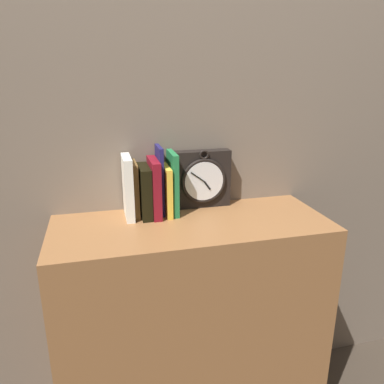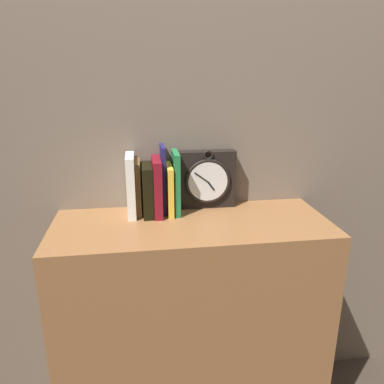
{
  "view_description": "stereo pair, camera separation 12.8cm",
  "coord_description": "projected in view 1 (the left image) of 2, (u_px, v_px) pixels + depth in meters",
  "views": [
    {
      "loc": [
        -0.3,
        -1.18,
        1.38
      ],
      "look_at": [
        0.0,
        0.0,
        0.99
      ],
      "focal_mm": 35.0,
      "sensor_mm": 36.0,
      "label": 1
    },
    {
      "loc": [
        -0.17,
        -1.21,
        1.38
      ],
      "look_at": [
        0.0,
        0.0,
        0.99
      ],
      "focal_mm": 35.0,
      "sensor_mm": 36.0,
      "label": 2
    }
  ],
  "objects": [
    {
      "name": "bookshelf",
      "position": [
        192.0,
        327.0,
        1.45
      ],
      "size": [
        0.98,
        0.39,
        0.87
      ],
      "color": "#936038",
      "rests_on": "ground_plane"
    },
    {
      "name": "clock",
      "position": [
        202.0,
        179.0,
        1.44
      ],
      "size": [
        0.22,
        0.07,
        0.23
      ],
      "color": "black",
      "rests_on": "bookshelf"
    },
    {
      "name": "book_slot1_brown",
      "position": [
        135.0,
        189.0,
        1.36
      ],
      "size": [
        0.02,
        0.12,
        0.2
      ],
      "color": "brown",
      "rests_on": "bookshelf"
    },
    {
      "name": "book_slot2_black",
      "position": [
        145.0,
        191.0,
        1.35
      ],
      "size": [
        0.04,
        0.15,
        0.19
      ],
      "color": "black",
      "rests_on": "bookshelf"
    },
    {
      "name": "book_slot4_navy",
      "position": [
        160.0,
        180.0,
        1.37
      ],
      "size": [
        0.01,
        0.11,
        0.25
      ],
      "color": "navy",
      "rests_on": "bookshelf"
    },
    {
      "name": "book_slot0_white",
      "position": [
        128.0,
        187.0,
        1.34
      ],
      "size": [
        0.03,
        0.14,
        0.22
      ],
      "color": "white",
      "rests_on": "bookshelf"
    },
    {
      "name": "book_slot6_green",
      "position": [
        173.0,
        183.0,
        1.38
      ],
      "size": [
        0.02,
        0.14,
        0.23
      ],
      "color": "#20743E",
      "rests_on": "bookshelf"
    },
    {
      "name": "wall_back",
      "position": [
        177.0,
        94.0,
        1.39
      ],
      "size": [
        6.0,
        0.05,
        2.6
      ],
      "color": "#756656",
      "rests_on": "ground_plane"
    },
    {
      "name": "book_slot3_maroon",
      "position": [
        154.0,
        188.0,
        1.36
      ],
      "size": [
        0.03,
        0.15,
        0.21
      ],
      "color": "maroon",
      "rests_on": "bookshelf"
    },
    {
      "name": "book_slot5_yellow",
      "position": [
        167.0,
        190.0,
        1.38
      ],
      "size": [
        0.02,
        0.14,
        0.18
      ],
      "color": "yellow",
      "rests_on": "bookshelf"
    }
  ]
}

